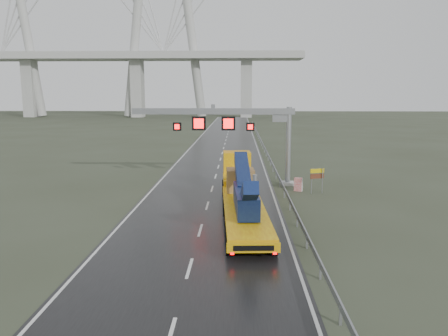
{
  "coord_description": "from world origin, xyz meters",
  "views": [
    {
      "loc": [
        2.35,
        -21.9,
        8.32
      ],
      "look_at": [
        1.32,
        8.35,
        3.2
      ],
      "focal_mm": 35.0,
      "sensor_mm": 36.0,
      "label": 1
    }
  ],
  "objects_px": {
    "exit_sign_pair": "(317,176)",
    "striped_barrier": "(298,184)",
    "heavy_haul_truck": "(241,188)",
    "sign_gantry": "(236,124)"
  },
  "relations": [
    {
      "from": "sign_gantry",
      "to": "striped_barrier",
      "type": "distance_m",
      "value": 7.84
    },
    {
      "from": "exit_sign_pair",
      "to": "striped_barrier",
      "type": "bearing_deg",
      "value": 129.44
    },
    {
      "from": "sign_gantry",
      "to": "exit_sign_pair",
      "type": "bearing_deg",
      "value": -26.37
    },
    {
      "from": "sign_gantry",
      "to": "striped_barrier",
      "type": "xyz_separation_m",
      "value": [
        5.46,
        -2.52,
        -5.03
      ]
    },
    {
      "from": "heavy_haul_truck",
      "to": "striped_barrier",
      "type": "bearing_deg",
      "value": 48.43
    },
    {
      "from": "heavy_haul_truck",
      "to": "sign_gantry",
      "type": "bearing_deg",
      "value": 89.72
    },
    {
      "from": "heavy_haul_truck",
      "to": "exit_sign_pair",
      "type": "bearing_deg",
      "value": 36.93
    },
    {
      "from": "heavy_haul_truck",
      "to": "exit_sign_pair",
      "type": "height_order",
      "value": "heavy_haul_truck"
    },
    {
      "from": "exit_sign_pair",
      "to": "striped_barrier",
      "type": "distance_m",
      "value": 1.94
    },
    {
      "from": "exit_sign_pair",
      "to": "striped_barrier",
      "type": "height_order",
      "value": "exit_sign_pair"
    }
  ]
}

